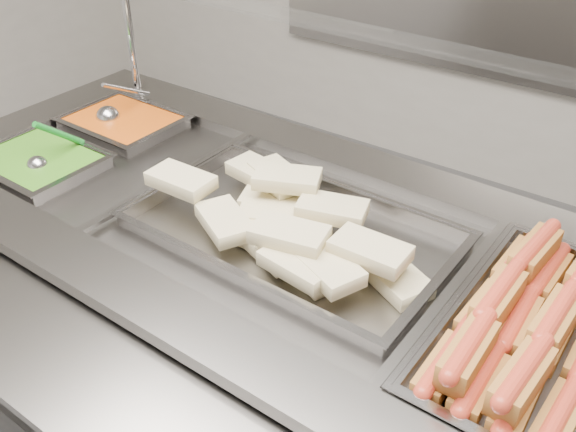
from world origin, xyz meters
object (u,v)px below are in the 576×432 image
Objects in this scene: sneeze_guard at (330,30)px; steam_counter at (273,359)px; pan_hotdogs at (547,352)px; pan_wraps at (292,236)px; ladle at (110,116)px; serving_spoon at (42,160)px.

steam_counter is at bearing -91.18° from sneeze_guard.
sneeze_guard is (0.00, 0.24, 0.88)m from steam_counter.
pan_hotdogs and pan_wraps have the same top height.
serving_spoon is (0.07, -0.30, 0.00)m from ladle.
pan_wraps is at bearing -75.84° from sneeze_guard.
serving_spoon is (-0.66, -0.15, 0.49)m from steam_counter.
pan_hotdogs is 1.42m from ladle.
ladle is 0.31m from serving_spoon.
steam_counter is 0.90m from ladle.
ladle is (-0.80, 0.16, 0.04)m from pan_wraps.
pan_wraps is 3.48× the size of ladle.
ladle is 1.13× the size of serving_spoon.
pan_wraps is at bearing 178.82° from pan_hotdogs.
pan_wraps is (0.06, -0.24, -0.42)m from sneeze_guard.
pan_wraps is 0.74m from serving_spoon.
pan_hotdogs is 3.18× the size of serving_spoon.
pan_hotdogs reaches higher than steam_counter.
sneeze_guard is at bearing 6.14° from ladle.
steam_counter is at bearing -11.98° from ladle.
ladle reaches higher than steam_counter.
serving_spoon reaches higher than pan_wraps.
ladle is at bearing 168.87° from pan_wraps.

